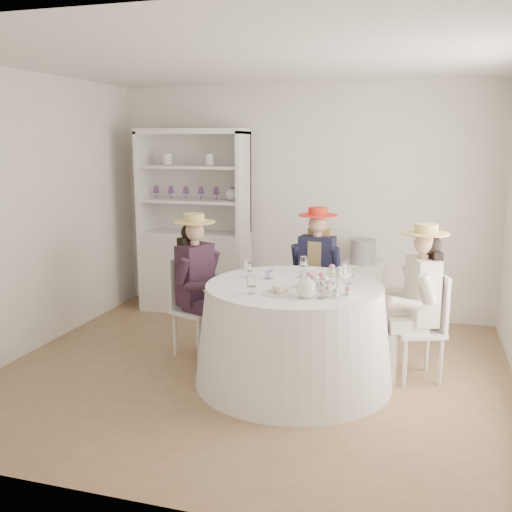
# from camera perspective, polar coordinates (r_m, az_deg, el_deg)

# --- Properties ---
(ground) EXTENTS (4.50, 4.50, 0.00)m
(ground) POSITION_cam_1_polar(r_m,az_deg,el_deg) (5.25, -0.32, -11.52)
(ground) COLOR olive
(ground) RESTS_ON ground
(ceiling) EXTENTS (4.50, 4.50, 0.00)m
(ceiling) POSITION_cam_1_polar(r_m,az_deg,el_deg) (4.88, -0.35, 19.12)
(ceiling) COLOR white
(ceiling) RESTS_ON wall_back
(wall_back) EXTENTS (4.50, 0.00, 4.50)m
(wall_back) POSITION_cam_1_polar(r_m,az_deg,el_deg) (6.81, 4.55, 5.51)
(wall_back) COLOR silver
(wall_back) RESTS_ON ground
(wall_front) EXTENTS (4.50, 0.00, 4.50)m
(wall_front) POSITION_cam_1_polar(r_m,az_deg,el_deg) (3.06, -11.21, -1.95)
(wall_front) COLOR silver
(wall_front) RESTS_ON ground
(wall_left) EXTENTS (0.00, 4.50, 4.50)m
(wall_left) POSITION_cam_1_polar(r_m,az_deg,el_deg) (5.93, -21.67, 3.87)
(wall_left) COLOR silver
(wall_left) RESTS_ON ground
(tea_table) EXTENTS (1.70, 1.70, 0.86)m
(tea_table) POSITION_cam_1_polar(r_m,az_deg,el_deg) (4.94, 3.77, -7.72)
(tea_table) COLOR white
(tea_table) RESTS_ON ground
(hutch) EXTENTS (1.37, 0.69, 2.19)m
(hutch) POSITION_cam_1_polar(r_m,az_deg,el_deg) (6.96, -6.09, 0.85)
(hutch) COLOR silver
(hutch) RESTS_ON ground
(side_table) EXTENTS (0.47, 0.47, 0.69)m
(side_table) POSITION_cam_1_polar(r_m,az_deg,el_deg) (6.63, 10.47, -3.66)
(side_table) COLOR silver
(side_table) RESTS_ON ground
(hatbox) EXTENTS (0.37, 0.37, 0.28)m
(hatbox) POSITION_cam_1_polar(r_m,az_deg,el_deg) (6.53, 10.62, 0.43)
(hatbox) COLOR black
(hatbox) RESTS_ON side_table
(guest_left) EXTENTS (0.57, 0.52, 1.38)m
(guest_left) POSITION_cam_1_polar(r_m,az_deg,el_deg) (5.45, -5.91, -2.09)
(guest_left) COLOR silver
(guest_left) RESTS_ON ground
(guest_mid) EXTENTS (0.51, 0.53, 1.39)m
(guest_mid) POSITION_cam_1_polar(r_m,az_deg,el_deg) (5.86, 6.04, -1.03)
(guest_mid) COLOR silver
(guest_mid) RESTS_ON ground
(guest_right) EXTENTS (0.57, 0.52, 1.37)m
(guest_right) POSITION_cam_1_polar(r_m,az_deg,el_deg) (5.06, 16.04, -3.63)
(guest_right) COLOR silver
(guest_right) RESTS_ON ground
(spare_chair) EXTENTS (0.47, 0.47, 0.96)m
(spare_chair) POSITION_cam_1_polar(r_m,az_deg,el_deg) (6.68, -2.82, -1.83)
(spare_chair) COLOR silver
(spare_chair) RESTS_ON ground
(teacup_a) EXTENTS (0.08, 0.08, 0.07)m
(teacup_a) POSITION_cam_1_polar(r_m,az_deg,el_deg) (4.99, 1.39, -1.96)
(teacup_a) COLOR white
(teacup_a) RESTS_ON tea_table
(teacup_b) EXTENTS (0.08, 0.08, 0.06)m
(teacup_b) POSITION_cam_1_polar(r_m,az_deg,el_deg) (5.05, 4.66, -1.86)
(teacup_b) COLOR white
(teacup_b) RESTS_ON tea_table
(teacup_c) EXTENTS (0.09, 0.09, 0.07)m
(teacup_c) POSITION_cam_1_polar(r_m,az_deg,el_deg) (4.84, 7.41, -2.46)
(teacup_c) COLOR white
(teacup_c) RESTS_ON tea_table
(flower_bowl) EXTENTS (0.24, 0.24, 0.06)m
(flower_bowl) POSITION_cam_1_polar(r_m,az_deg,el_deg) (4.71, 6.32, -2.88)
(flower_bowl) COLOR white
(flower_bowl) RESTS_ON tea_table
(flower_arrangement) EXTENTS (0.17, 0.17, 0.06)m
(flower_arrangement) POSITION_cam_1_polar(r_m,az_deg,el_deg) (4.71, 6.37, -2.21)
(flower_arrangement) COLOR pink
(flower_arrangement) RESTS_ON tea_table
(table_teapot) EXTENTS (0.23, 0.16, 0.17)m
(table_teapot) POSITION_cam_1_polar(r_m,az_deg,el_deg) (4.41, 5.16, -3.24)
(table_teapot) COLOR white
(table_teapot) RESTS_ON tea_table
(sandwich_plate) EXTENTS (0.24, 0.24, 0.05)m
(sandwich_plate) POSITION_cam_1_polar(r_m,az_deg,el_deg) (4.52, 2.19, -3.63)
(sandwich_plate) COLOR white
(sandwich_plate) RESTS_ON tea_table
(cupcake_stand) EXTENTS (0.25, 0.25, 0.24)m
(cupcake_stand) POSITION_cam_1_polar(r_m,az_deg,el_deg) (4.49, 8.17, -2.87)
(cupcake_stand) COLOR white
(cupcake_stand) RESTS_ON tea_table
(stemware_set) EXTENTS (0.97, 0.94, 0.15)m
(stemware_set) POSITION_cam_1_polar(r_m,az_deg,el_deg) (4.80, 3.85, -1.99)
(stemware_set) COLOR white
(stemware_set) RESTS_ON tea_table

